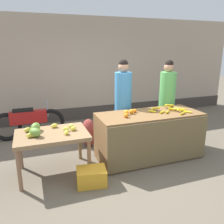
# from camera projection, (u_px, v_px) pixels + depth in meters

# --- Properties ---
(ground_plane) EXTENTS (24.00, 24.00, 0.00)m
(ground_plane) POSITION_uv_depth(u_px,v_px,m) (124.00, 160.00, 4.26)
(ground_plane) COLOR #665B4C
(market_wall_back) EXTENTS (9.65, 0.23, 2.85)m
(market_wall_back) POSITION_uv_depth(u_px,v_px,m) (85.00, 71.00, 6.48)
(market_wall_back) COLOR tan
(market_wall_back) RESTS_ON ground
(fruit_stall_counter) EXTENTS (1.93, 0.81, 0.86)m
(fruit_stall_counter) POSITION_uv_depth(u_px,v_px,m) (149.00, 136.00, 4.29)
(fruit_stall_counter) COLOR brown
(fruit_stall_counter) RESTS_ON ground
(side_table_wooden) EXTENTS (1.13, 0.79, 0.70)m
(side_table_wooden) POSITION_uv_depth(u_px,v_px,m) (52.00, 138.00, 3.67)
(side_table_wooden) COLOR olive
(side_table_wooden) RESTS_ON ground
(banana_bunch_pile) EXTENTS (0.73, 0.62, 0.07)m
(banana_bunch_pile) POSITION_uv_depth(u_px,v_px,m) (170.00, 109.00, 4.34)
(banana_bunch_pile) COLOR gold
(banana_bunch_pile) RESTS_ON fruit_stall_counter
(orange_pile) EXTENTS (0.35, 0.31, 0.09)m
(orange_pile) POSITION_uv_depth(u_px,v_px,m) (129.00, 113.00, 4.08)
(orange_pile) COLOR orange
(orange_pile) RESTS_ON fruit_stall_counter
(mango_papaya_pile) EXTENTS (0.84, 0.51, 0.14)m
(mango_papaya_pile) POSITION_uv_depth(u_px,v_px,m) (41.00, 130.00, 3.64)
(mango_papaya_pile) COLOR yellow
(mango_papaya_pile) RESTS_ON side_table_wooden
(vendor_woman_blue_shirt) EXTENTS (0.34, 0.34, 1.80)m
(vendor_woman_blue_shirt) POSITION_uv_depth(u_px,v_px,m) (123.00, 104.00, 4.67)
(vendor_woman_blue_shirt) COLOR #33333D
(vendor_woman_blue_shirt) RESTS_ON ground
(vendor_woman_green_shirt) EXTENTS (0.34, 0.34, 1.78)m
(vendor_woman_green_shirt) POSITION_uv_depth(u_px,v_px,m) (167.00, 101.00, 4.98)
(vendor_woman_green_shirt) COLOR #33333D
(vendor_woman_green_shirt) RESTS_ON ground
(parked_motorcycle) EXTENTS (1.60, 0.18, 0.88)m
(parked_motorcycle) POSITION_uv_depth(u_px,v_px,m) (29.00, 121.00, 5.20)
(parked_motorcycle) COLOR black
(parked_motorcycle) RESTS_ON ground
(produce_crate) EXTENTS (0.48, 0.39, 0.26)m
(produce_crate) POSITION_uv_depth(u_px,v_px,m) (91.00, 177.00, 3.47)
(produce_crate) COLOR gold
(produce_crate) RESTS_ON ground
(produce_sack) EXTENTS (0.36, 0.41, 0.59)m
(produce_sack) POSITION_uv_depth(u_px,v_px,m) (89.00, 133.00, 4.81)
(produce_sack) COLOR maroon
(produce_sack) RESTS_ON ground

